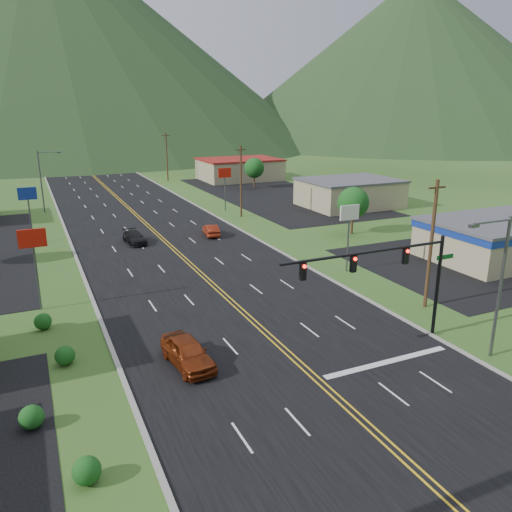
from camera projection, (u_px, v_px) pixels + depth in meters
name	position (u px, v px, depth m)	size (l,w,h in m)	color
traffic_signal	(392.00, 268.00, 31.46)	(13.10, 0.43, 7.00)	black
streetlight_east	(498.00, 279.00, 29.90)	(3.28, 0.25, 9.00)	#59595E
streetlight_west	(43.00, 177.00, 73.02)	(3.28, 0.25, 9.00)	#59595E
building_east_near	(502.00, 237.00, 51.31)	(15.40, 10.40, 4.10)	tan
building_east_mid	(349.00, 193.00, 78.26)	(14.40, 11.40, 4.30)	tan
building_east_far	(240.00, 169.00, 107.12)	(16.40, 12.40, 4.50)	tan
pole_sign_west_a	(33.00, 247.00, 37.29)	(2.00, 0.18, 6.40)	#59595E
pole_sign_west_b	(28.00, 199.00, 56.45)	(2.00, 0.18, 6.40)	#59595E
pole_sign_east_a	(349.00, 219.00, 46.34)	(2.00, 0.18, 6.40)	#59595E
pole_sign_east_b	(225.00, 177.00, 74.20)	(2.00, 0.18, 6.40)	#59595E
tree_east_a	(353.00, 203.00, 60.71)	(3.84, 3.84, 5.82)	#382314
tree_east_b	(254.00, 168.00, 95.40)	(3.84, 3.84, 5.82)	#382314
utility_pole_a	(431.00, 244.00, 37.81)	(1.60, 0.28, 10.00)	#382314
utility_pole_b	(241.00, 181.00, 70.03)	(1.60, 0.28, 10.00)	#382314
utility_pole_c	(167.00, 156.00, 104.86)	(1.60, 0.28, 10.00)	#382314
utility_pole_d	(130.00, 144.00, 139.69)	(1.60, 0.28, 10.00)	#382314
mountain_n	(46.00, 35.00, 197.60)	(220.00, 220.00, 85.00)	#173216
mountain_ne	(413.00, 60.00, 220.64)	(180.00, 180.00, 70.00)	#173216
car_red_near	(188.00, 353.00, 30.06)	(2.01, 5.00, 1.70)	maroon
car_dark_mid	(135.00, 238.00, 57.17)	(1.89, 4.64, 1.35)	black
car_red_far	(211.00, 230.00, 60.60)	(1.45, 4.16, 1.37)	maroon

